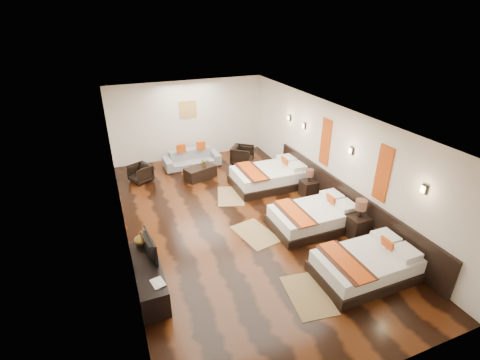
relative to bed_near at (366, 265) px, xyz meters
name	(u,v)px	position (x,y,z in m)	size (l,w,h in m)	color
floor	(237,220)	(-1.70, 2.94, -0.27)	(5.50, 9.50, 0.01)	black
ceiling	(237,116)	(-1.70, 2.94, 2.53)	(5.50, 9.50, 0.01)	white
back_wall	(188,120)	(-1.70, 7.69, 1.13)	(5.50, 0.01, 2.80)	silver
left_wall	(120,192)	(-4.45, 2.94, 1.13)	(0.01, 9.50, 2.80)	silver
right_wall	(331,156)	(1.05, 2.94, 1.13)	(0.01, 9.50, 2.80)	silver
headboard_panel	(344,200)	(1.01, 2.14, 0.18)	(0.08, 6.60, 0.90)	black
bed_near	(366,265)	(0.00, 0.00, 0.00)	(2.06, 1.30, 0.79)	black
bed_mid	(314,217)	(0.00, 1.96, 0.01)	(2.11, 1.33, 0.80)	black
bed_far	(270,176)	(0.00, 4.46, 0.03)	(2.27, 1.43, 0.87)	black
nightstand_a	(358,223)	(0.75, 1.22, 0.08)	(0.50, 0.50, 0.99)	black
nightstand_b	(308,186)	(0.75, 3.42, 0.03)	(0.42, 0.42, 0.84)	black
jute_mat_near	(308,295)	(-1.40, -0.05, -0.26)	(0.75, 1.20, 0.01)	olive
jute_mat_mid	(255,234)	(-1.51, 2.20, -0.26)	(0.75, 1.20, 0.01)	olive
jute_mat_far	(231,196)	(-1.39, 4.23, -0.26)	(0.75, 1.20, 0.01)	olive
tv_console	(149,277)	(-4.20, 1.29, 0.01)	(0.50, 1.80, 0.55)	black
tv	(146,247)	(-4.15, 1.57, 0.52)	(0.82, 0.11, 0.47)	black
book	(152,285)	(-4.20, 0.71, 0.29)	(0.21, 0.29, 0.03)	black
figurine	(141,238)	(-4.20, 2.02, 0.43)	(0.29, 0.29, 0.31)	brown
sofa	(192,159)	(-1.88, 6.80, 0.01)	(1.94, 0.76, 0.57)	gray
armchair_left	(140,173)	(-3.71, 6.22, 0.02)	(0.61, 0.63, 0.57)	black
armchair_right	(242,155)	(-0.15, 6.35, 0.05)	(0.69, 0.71, 0.65)	black
coffee_table	(200,173)	(-1.88, 5.75, -0.07)	(1.00, 0.50, 0.40)	black
table_plant	(204,162)	(-1.73, 5.77, 0.25)	(0.22, 0.19, 0.24)	#266020
orange_panel_a	(383,174)	(1.03, 1.04, 1.43)	(0.04, 0.40, 1.30)	#D86014
orange_panel_b	(326,142)	(1.03, 3.24, 1.43)	(0.04, 0.40, 1.30)	#D86014
sconce_near	(424,189)	(1.01, -0.06, 1.58)	(0.07, 0.12, 0.18)	black
sconce_mid	(351,151)	(1.01, 2.14, 1.58)	(0.07, 0.12, 0.18)	black
sconce_far	(304,126)	(1.01, 4.34, 1.58)	(0.07, 0.12, 0.18)	black
sconce_lounge	(289,118)	(1.01, 5.24, 1.58)	(0.07, 0.12, 0.18)	black
gold_artwork	(188,109)	(-1.70, 7.67, 1.53)	(0.60, 0.04, 0.60)	#AD873F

